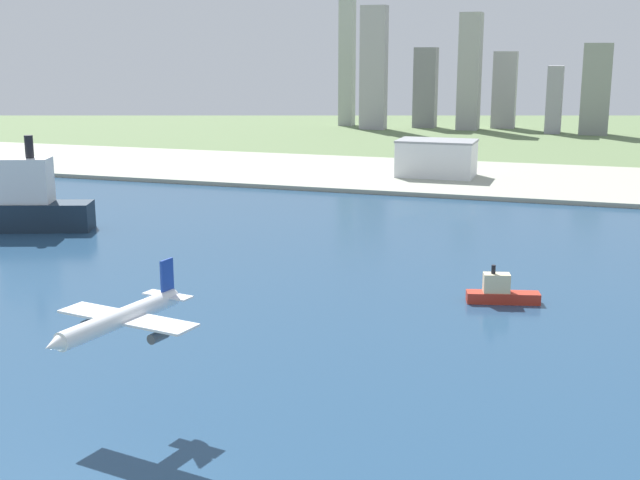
# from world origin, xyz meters

# --- Properties ---
(ground_plane) EXTENTS (2400.00, 2400.00, 0.00)m
(ground_plane) POSITION_xyz_m (0.00, 300.00, 0.00)
(ground_plane) COLOR #5E754A
(water_bay) EXTENTS (840.00, 360.00, 0.15)m
(water_bay) POSITION_xyz_m (0.00, 240.00, 0.07)
(water_bay) COLOR navy
(water_bay) RESTS_ON ground
(industrial_pier) EXTENTS (840.00, 140.00, 2.50)m
(industrial_pier) POSITION_xyz_m (0.00, 490.00, 1.25)
(industrial_pier) COLOR #9FA390
(industrial_pier) RESTS_ON ground
(airplane_landing) EXTENTS (31.89, 37.24, 12.38)m
(airplane_landing) POSITION_xyz_m (-16.72, 124.86, 24.59)
(airplane_landing) COLOR silver
(tugboat_small) EXTENTS (23.04, 10.67, 12.00)m
(tugboat_small) POSITION_xyz_m (46.61, 239.92, 3.50)
(tugboat_small) COLOR #B22D1E
(tugboat_small) RESTS_ON water_bay
(cargo_ship) EXTENTS (63.28, 35.04, 41.26)m
(cargo_ship) POSITION_xyz_m (-163.00, 283.81, 11.55)
(cargo_ship) COLOR #192838
(cargo_ship) RESTS_ON water_bay
(warehouse_main) EXTENTS (46.27, 29.40, 21.89)m
(warehouse_main) POSITION_xyz_m (-17.71, 482.39, 13.47)
(warehouse_main) COLOR white
(warehouse_main) RESTS_ON industrial_pier
(distant_skyline) EXTENTS (266.03, 70.59, 132.95)m
(distant_skyline) POSITION_xyz_m (-49.52, 816.62, 49.02)
(distant_skyline) COLOR #A1A6A2
(distant_skyline) RESTS_ON ground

